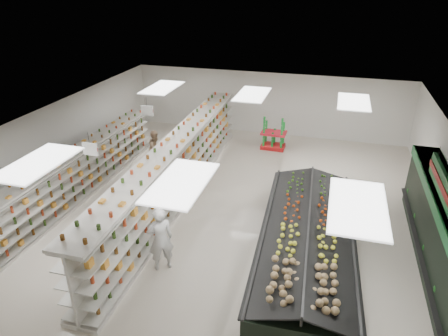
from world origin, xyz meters
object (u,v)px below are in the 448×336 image
(gondola_center, at_px, (177,172))
(shopper_main, at_px, (160,239))
(gondola_left, at_px, (76,177))
(soda_endcap, at_px, (274,134))
(shopper_background, at_px, (156,149))
(produce_island, at_px, (307,238))

(gondola_center, distance_m, shopper_main, 4.06)
(gondola_left, height_order, soda_endcap, gondola_left)
(gondola_left, xyz_separation_m, soda_endcap, (6.27, 6.66, -0.11))
(gondola_center, relative_size, shopper_main, 6.66)
(gondola_center, height_order, shopper_background, gondola_center)
(produce_island, bearing_deg, gondola_left, 173.05)
(shopper_main, relative_size, shopper_background, 1.20)
(gondola_left, relative_size, produce_island, 1.37)
(gondola_center, distance_m, produce_island, 5.41)
(gondola_left, distance_m, shopper_main, 5.48)
(gondola_left, xyz_separation_m, shopper_background, (1.70, 3.32, -0.02))
(gondola_left, distance_m, produce_island, 8.62)
(gondola_center, bearing_deg, soda_endcap, 63.62)
(gondola_center, height_order, soda_endcap, gondola_center)
(gondola_center, height_order, shopper_main, gondola_center)
(soda_endcap, xyz_separation_m, shopper_main, (-1.61, -9.54, 0.26))
(soda_endcap, bearing_deg, shopper_background, -143.85)
(gondola_left, bearing_deg, shopper_background, 63.55)
(gondola_center, relative_size, soda_endcap, 8.79)
(gondola_center, distance_m, soda_endcap, 6.23)
(gondola_left, bearing_deg, produce_island, -6.36)
(gondola_center, xyz_separation_m, produce_island, (4.96, -2.09, -0.53))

